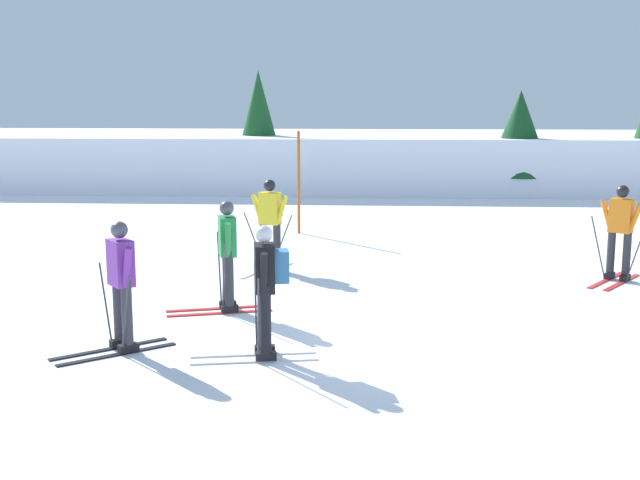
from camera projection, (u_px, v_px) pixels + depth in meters
name	position (u px, v px, depth m)	size (l,w,h in m)	color
ground_plane	(439.00, 338.00, 11.42)	(120.00, 120.00, 0.00)	white
far_snow_ridge	(396.00, 160.00, 29.42)	(80.00, 6.95, 1.83)	white
skier_green	(227.00, 253.00, 12.67)	(1.64, 0.97, 1.71)	red
skier_orange	(621.00, 227.00, 14.73)	(1.24, 1.51, 1.71)	red
skier_yellow	(270.00, 220.00, 15.64)	(0.96, 1.64, 1.71)	silver
skier_black	(266.00, 285.00, 10.41)	(1.64, 0.99, 1.71)	silver
skier_purple	(121.00, 282.00, 10.72)	(1.48, 1.29, 1.71)	black
trail_marker_pole	(299.00, 183.00, 19.54)	(0.07, 0.07, 2.42)	#C65614
conifer_far_left	(520.00, 133.00, 26.55)	(2.11, 2.11, 3.34)	#513823
conifer_far_right	(259.00, 119.00, 28.18)	(1.71, 1.71, 4.01)	#513823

